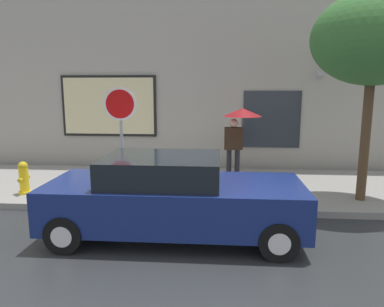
% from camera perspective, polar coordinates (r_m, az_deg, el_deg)
% --- Properties ---
extents(ground_plane, '(60.00, 60.00, 0.00)m').
position_cam_1_polar(ground_plane, '(7.06, -2.78, -12.26)').
color(ground_plane, '#282B2D').
extents(sidewalk, '(20.00, 4.00, 0.15)m').
position_cam_1_polar(sidewalk, '(9.86, -0.58, -5.17)').
color(sidewalk, gray).
rests_on(sidewalk, ground).
extents(building_facade, '(20.00, 0.67, 7.00)m').
position_cam_1_polar(building_facade, '(12.02, 0.37, 14.01)').
color(building_facade, '#9E998E').
rests_on(building_facade, ground).
extents(parked_car, '(4.59, 1.92, 1.50)m').
position_cam_1_polar(parked_car, '(6.68, -3.04, -6.86)').
color(parked_car, navy).
rests_on(parked_car, ground).
extents(fire_hydrant, '(0.30, 0.44, 0.80)m').
position_cam_1_polar(fire_hydrant, '(9.77, -24.79, -3.48)').
color(fire_hydrant, yellow).
rests_on(fire_hydrant, sidewalk).
extents(pedestrian_with_umbrella, '(1.06, 1.06, 2.00)m').
position_cam_1_polar(pedestrian_with_umbrella, '(10.05, 7.44, 4.80)').
color(pedestrian_with_umbrella, black).
rests_on(pedestrian_with_umbrella, sidewalk).
extents(street_tree, '(2.66, 2.26, 4.59)m').
position_cam_1_polar(street_tree, '(9.03, 27.42, 15.19)').
color(street_tree, '#4C3823').
rests_on(street_tree, sidewalk).
extents(stop_sign, '(0.76, 0.10, 2.56)m').
position_cam_1_polar(stop_sign, '(8.65, -11.08, 5.15)').
color(stop_sign, gray).
rests_on(stop_sign, sidewalk).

